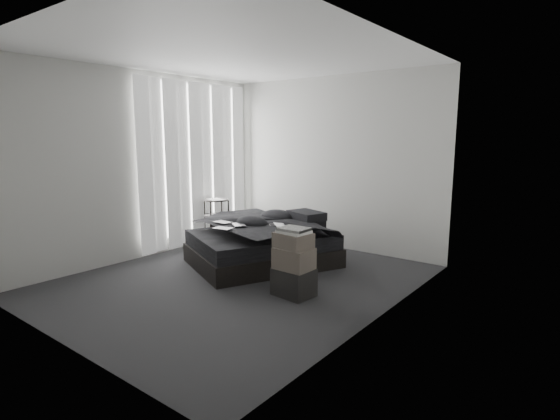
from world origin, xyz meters
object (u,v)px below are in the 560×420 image
Objects in this scene: bed at (262,255)px; side_stand at (217,222)px; box_lower at (294,282)px; laptop at (276,220)px.

side_stand reaches higher than bed.
bed is 1.25m from box_lower.
box_lower is (0.72, -0.60, -0.50)m from laptop.
laptop is 0.70× the size of box_lower.
side_stand is at bearing 154.61° from box_lower.
bed is 2.51× the size of side_stand.
laptop is at bearing -17.41° from side_stand.
box_lower is (1.04, -0.70, 0.03)m from bed.
box_lower is (2.33, -1.11, -0.21)m from side_stand.
laptop reaches higher than box_lower.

